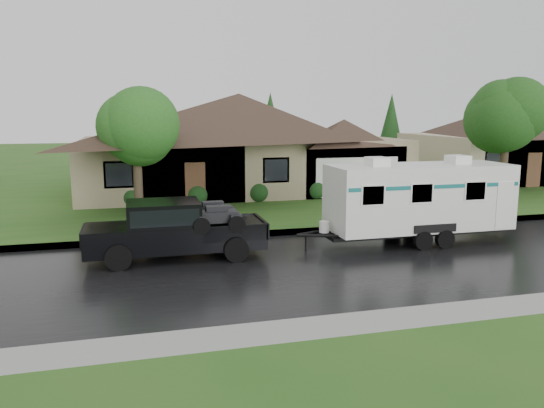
# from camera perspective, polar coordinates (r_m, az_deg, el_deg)

# --- Properties ---
(ground) EXTENTS (140.00, 140.00, 0.00)m
(ground) POSITION_cam_1_polar(r_m,az_deg,el_deg) (18.14, -0.90, -5.08)
(ground) COLOR #28591C
(ground) RESTS_ON ground
(road) EXTENTS (140.00, 8.00, 0.01)m
(road) POSITION_cam_1_polar(r_m,az_deg,el_deg) (16.28, 0.82, -6.82)
(road) COLOR black
(road) RESTS_ON ground
(curb) EXTENTS (140.00, 0.50, 0.15)m
(curb) POSITION_cam_1_polar(r_m,az_deg,el_deg) (20.25, -2.44, -3.29)
(curb) COLOR gray
(curb) RESTS_ON ground
(lawn) EXTENTS (140.00, 26.00, 0.15)m
(lawn) POSITION_cam_1_polar(r_m,az_deg,el_deg) (32.61, -7.28, 1.67)
(lawn) COLOR #28591C
(lawn) RESTS_ON ground
(house_main) EXTENTS (19.44, 10.80, 6.90)m
(house_main) POSITION_cam_1_polar(r_m,az_deg,el_deg) (31.55, -2.96, 7.87)
(house_main) COLOR gray
(house_main) RESTS_ON lawn
(house_neighbor) EXTENTS (15.12, 9.72, 6.45)m
(house_neighbor) POSITION_cam_1_polar(r_m,az_deg,el_deg) (41.06, 25.52, 7.02)
(house_neighbor) COLOR tan
(house_neighbor) RESTS_ON lawn
(tree_left_green) EXTENTS (3.33, 3.33, 5.51)m
(tree_left_green) POSITION_cam_1_polar(r_m,az_deg,el_deg) (23.47, -14.45, 7.83)
(tree_left_green) COLOR #382B1E
(tree_left_green) RESTS_ON lawn
(tree_right_green) EXTENTS (3.80, 3.80, 6.29)m
(tree_right_green) POSITION_cam_1_polar(r_m,az_deg,el_deg) (30.16, 23.97, 8.71)
(tree_right_green) COLOR #382B1E
(tree_right_green) RESTS_ON lawn
(shrub_row) EXTENTS (13.60, 1.00, 1.00)m
(shrub_row) POSITION_cam_1_polar(r_m,az_deg,el_deg) (27.33, -1.54, 1.38)
(shrub_row) COLOR #143814
(shrub_row) RESTS_ON lawn
(pickup_truck) EXTENTS (5.65, 2.15, 1.88)m
(pickup_truck) POSITION_cam_1_polar(r_m,az_deg,el_deg) (17.32, -10.65, -2.54)
(pickup_truck) COLOR black
(pickup_truck) RESTS_ON ground
(travel_trailer) EXTENTS (6.97, 2.45, 3.13)m
(travel_trailer) POSITION_cam_1_polar(r_m,az_deg,el_deg) (19.84, 15.53, 0.75)
(travel_trailer) COLOR silver
(travel_trailer) RESTS_ON ground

